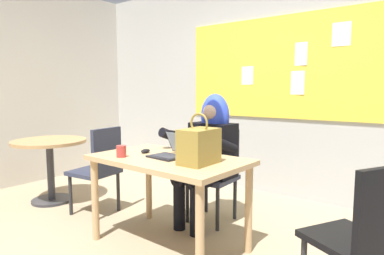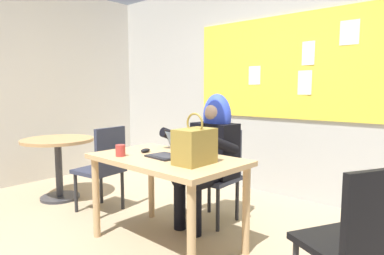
{
  "view_description": "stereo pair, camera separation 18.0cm",
  "coord_description": "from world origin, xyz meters",
  "px_view_note": "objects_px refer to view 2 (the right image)",
  "views": [
    {
      "loc": [
        1.63,
        -1.9,
        1.28
      ],
      "look_at": [
        -0.13,
        0.4,
        0.96
      ],
      "focal_mm": 31.07,
      "sensor_mm": 36.0,
      "label": 1
    },
    {
      "loc": [
        1.77,
        -1.79,
        1.28
      ],
      "look_at": [
        -0.13,
        0.4,
        0.96
      ],
      "focal_mm": 31.07,
      "sensor_mm": 36.0,
      "label": 2
    }
  ],
  "objects_px": {
    "handbag": "(195,146)",
    "coffee_mug": "(120,151)",
    "person_costumed": "(210,148)",
    "side_table_round": "(58,154)",
    "desk_main": "(167,169)",
    "chair_extra_corner": "(353,238)",
    "chair_spare_by_window": "(104,165)",
    "laptop": "(170,151)",
    "chair_at_desk": "(218,169)",
    "computer_mouse": "(145,150)"
  },
  "relations": [
    {
      "from": "chair_at_desk",
      "to": "side_table_round",
      "type": "xyz_separation_m",
      "value": [
        -1.79,
        -0.73,
        0.03
      ]
    },
    {
      "from": "desk_main",
      "to": "chair_spare_by_window",
      "type": "height_order",
      "value": "chair_spare_by_window"
    },
    {
      "from": "desk_main",
      "to": "person_costumed",
      "type": "distance_m",
      "value": 0.61
    },
    {
      "from": "person_costumed",
      "to": "handbag",
      "type": "relative_size",
      "value": 3.3
    },
    {
      "from": "person_costumed",
      "to": "handbag",
      "type": "xyz_separation_m",
      "value": [
        0.36,
        -0.65,
        0.14
      ]
    },
    {
      "from": "chair_spare_by_window",
      "to": "chair_extra_corner",
      "type": "distance_m",
      "value": 2.46
    },
    {
      "from": "chair_extra_corner",
      "to": "computer_mouse",
      "type": "bearing_deg",
      "value": 26.85
    },
    {
      "from": "desk_main",
      "to": "computer_mouse",
      "type": "bearing_deg",
      "value": 175.24
    },
    {
      "from": "computer_mouse",
      "to": "handbag",
      "type": "bearing_deg",
      "value": -16.23
    },
    {
      "from": "side_table_round",
      "to": "chair_extra_corner",
      "type": "distance_m",
      "value": 3.24
    },
    {
      "from": "coffee_mug",
      "to": "chair_spare_by_window",
      "type": "height_order",
      "value": "chair_spare_by_window"
    },
    {
      "from": "computer_mouse",
      "to": "chair_extra_corner",
      "type": "bearing_deg",
      "value": -11.39
    },
    {
      "from": "computer_mouse",
      "to": "side_table_round",
      "type": "xyz_separation_m",
      "value": [
        -1.53,
        -0.02,
        -0.23
      ]
    },
    {
      "from": "handbag",
      "to": "coffee_mug",
      "type": "relative_size",
      "value": 3.98
    },
    {
      "from": "desk_main",
      "to": "laptop",
      "type": "relative_size",
      "value": 3.82
    },
    {
      "from": "person_costumed",
      "to": "desk_main",
      "type": "bearing_deg",
      "value": 4.98
    },
    {
      "from": "desk_main",
      "to": "laptop",
      "type": "xyz_separation_m",
      "value": [
        0.0,
        0.04,
        0.15
      ]
    },
    {
      "from": "coffee_mug",
      "to": "side_table_round",
      "type": "relative_size",
      "value": 0.12
    },
    {
      "from": "person_costumed",
      "to": "coffee_mug",
      "type": "distance_m",
      "value": 0.88
    },
    {
      "from": "computer_mouse",
      "to": "chair_extra_corner",
      "type": "height_order",
      "value": "chair_extra_corner"
    },
    {
      "from": "desk_main",
      "to": "chair_extra_corner",
      "type": "height_order",
      "value": "chair_extra_corner"
    },
    {
      "from": "chair_spare_by_window",
      "to": "person_costumed",
      "type": "bearing_deg",
      "value": -160.19
    },
    {
      "from": "handbag",
      "to": "side_table_round",
      "type": "bearing_deg",
      "value": 178.84
    },
    {
      "from": "desk_main",
      "to": "handbag",
      "type": "distance_m",
      "value": 0.41
    },
    {
      "from": "handbag",
      "to": "chair_extra_corner",
      "type": "bearing_deg",
      "value": 1.58
    },
    {
      "from": "coffee_mug",
      "to": "chair_extra_corner",
      "type": "distance_m",
      "value": 1.78
    },
    {
      "from": "chair_spare_by_window",
      "to": "side_table_round",
      "type": "bearing_deg",
      "value": 0.0
    },
    {
      "from": "chair_extra_corner",
      "to": "chair_at_desk",
      "type": "bearing_deg",
      "value": 0.85
    },
    {
      "from": "desk_main",
      "to": "computer_mouse",
      "type": "relative_size",
      "value": 12.25
    },
    {
      "from": "side_table_round",
      "to": "chair_spare_by_window",
      "type": "bearing_deg",
      "value": 6.97
    },
    {
      "from": "side_table_round",
      "to": "chair_spare_by_window",
      "type": "height_order",
      "value": "chair_spare_by_window"
    },
    {
      "from": "chair_at_desk",
      "to": "chair_extra_corner",
      "type": "bearing_deg",
      "value": 60.34
    },
    {
      "from": "chair_extra_corner",
      "to": "side_table_round",
      "type": "bearing_deg",
      "value": 27.8
    },
    {
      "from": "chair_at_desk",
      "to": "coffee_mug",
      "type": "relative_size",
      "value": 9.46
    },
    {
      "from": "chair_at_desk",
      "to": "side_table_round",
      "type": "relative_size",
      "value": 1.11
    },
    {
      "from": "chair_at_desk",
      "to": "chair_spare_by_window",
      "type": "relative_size",
      "value": 0.99
    },
    {
      "from": "desk_main",
      "to": "side_table_round",
      "type": "height_order",
      "value": "desk_main"
    },
    {
      "from": "handbag",
      "to": "chair_spare_by_window",
      "type": "distance_m",
      "value": 1.42
    },
    {
      "from": "chair_spare_by_window",
      "to": "coffee_mug",
      "type": "bearing_deg",
      "value": 149.08
    },
    {
      "from": "laptop",
      "to": "side_table_round",
      "type": "relative_size",
      "value": 0.41
    },
    {
      "from": "laptop",
      "to": "chair_extra_corner",
      "type": "bearing_deg",
      "value": 3.42
    },
    {
      "from": "person_costumed",
      "to": "laptop",
      "type": "distance_m",
      "value": 0.57
    },
    {
      "from": "person_costumed",
      "to": "chair_at_desk",
      "type": "bearing_deg",
      "value": -177.06
    },
    {
      "from": "laptop",
      "to": "handbag",
      "type": "bearing_deg",
      "value": -8.56
    },
    {
      "from": "laptop",
      "to": "chair_extra_corner",
      "type": "height_order",
      "value": "laptop"
    },
    {
      "from": "person_costumed",
      "to": "chair_spare_by_window",
      "type": "xyz_separation_m",
      "value": [
        -1.01,
        -0.51,
        -0.22
      ]
    },
    {
      "from": "person_costumed",
      "to": "side_table_round",
      "type": "xyz_separation_m",
      "value": [
        -1.79,
        -0.6,
        -0.2
      ]
    },
    {
      "from": "desk_main",
      "to": "chair_extra_corner",
      "type": "relative_size",
      "value": 1.43
    },
    {
      "from": "coffee_mug",
      "to": "side_table_round",
      "type": "height_order",
      "value": "coffee_mug"
    },
    {
      "from": "side_table_round",
      "to": "chair_extra_corner",
      "type": "xyz_separation_m",
      "value": [
        3.24,
        -0.01,
        -0.04
      ]
    }
  ]
}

